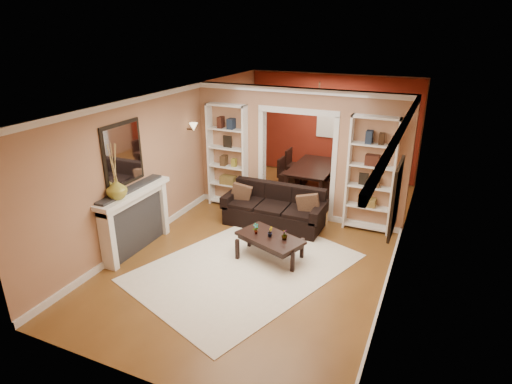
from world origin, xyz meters
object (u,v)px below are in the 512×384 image
at_px(sofa, 274,207).
at_px(bookshelf_right, 371,175).
at_px(coffee_table, 270,248).
at_px(bookshelf_left, 228,156).
at_px(fireplace, 137,221).
at_px(dining_table, 314,178).

xyz_separation_m(sofa, bookshelf_right, (1.76, 0.58, 0.75)).
bearing_deg(sofa, coffee_table, -71.28).
xyz_separation_m(bookshelf_left, fireplace, (-0.54, -2.53, -0.57)).
height_order(coffee_table, bookshelf_left, bookshelf_left).
bearing_deg(bookshelf_left, sofa, -23.45).
height_order(coffee_table, dining_table, dining_table).
relative_size(sofa, dining_table, 1.15).
bearing_deg(fireplace, dining_table, 63.87).
xyz_separation_m(fireplace, dining_table, (2.06, 4.20, -0.27)).
bearing_deg(fireplace, bookshelf_left, 77.95).
xyz_separation_m(coffee_table, bookshelf_right, (1.33, 1.87, 0.93)).
bearing_deg(dining_table, coffee_table, -175.88).
height_order(coffee_table, bookshelf_right, bookshelf_right).
bearing_deg(bookshelf_left, dining_table, 47.65).
distance_m(bookshelf_left, fireplace, 2.65).
relative_size(bookshelf_left, fireplace, 1.35).
bearing_deg(bookshelf_right, fireplace, -145.20).
bearing_deg(coffee_table, fireplace, -143.38).
distance_m(bookshelf_left, bookshelf_right, 3.10).
bearing_deg(bookshelf_right, coffee_table, -125.39).
relative_size(bookshelf_left, dining_table, 1.29).
xyz_separation_m(coffee_table, bookshelf_left, (-1.77, 1.87, 0.93)).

